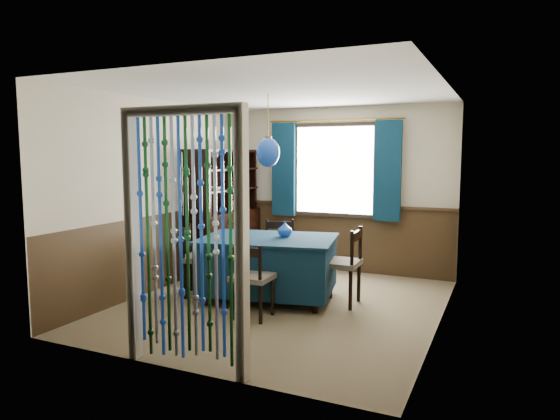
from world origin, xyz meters
The scene contains 22 objects.
floor centered at (0.00, 0.00, 0.00)m, with size 4.00×4.00×0.00m, color brown.
ceiling centered at (0.00, 0.00, 2.50)m, with size 4.00×4.00×0.00m, color silver.
wall_back centered at (0.00, 2.00, 1.25)m, with size 3.60×3.60×0.00m, color #C0B69D.
wall_front centered at (0.00, -2.00, 1.25)m, with size 3.60×3.60×0.00m, color #C0B69D.
wall_left centered at (-1.80, 0.00, 1.25)m, with size 4.00×4.00×0.00m, color #C0B69D.
wall_right centered at (1.80, 0.00, 1.25)m, with size 4.00×4.00×0.00m, color #C0B69D.
wainscot_back centered at (0.00, 1.99, 0.50)m, with size 3.60×3.60×0.00m, color #3A2816.
wainscot_front centered at (0.00, -1.99, 0.50)m, with size 3.60×3.60×0.00m, color #3A2816.
wainscot_left centered at (-1.79, 0.00, 0.50)m, with size 4.00×4.00×0.00m, color #3A2816.
wainscot_right centered at (1.79, 0.00, 0.50)m, with size 4.00×4.00×0.00m, color #3A2816.
window centered at (0.00, 1.95, 1.55)m, with size 1.32×0.12×1.42m, color black.
doorway centered at (0.00, -1.94, 1.05)m, with size 1.16×0.12×2.18m, color silver, non-canonical shape.
dining_table centered at (-0.24, 0.14, 0.45)m, with size 1.80×1.41×0.78m.
chair_near centered at (-0.10, -0.58, 0.45)m, with size 0.43×0.41×0.84m.
chair_far centered at (-0.42, 0.83, 0.47)m, with size 0.56×0.54×0.89m.
chair_left centered at (-1.14, -0.04, 0.48)m, with size 0.56×0.57×0.89m.
chair_right centered at (0.65, 0.33, 0.49)m, with size 0.45×0.47×0.93m.
sideboard centered at (-1.53, 1.20, 0.64)m, with size 0.58×1.45×1.86m.
pendant_lamp centered at (-0.24, 0.14, 1.82)m, with size 0.28×0.28×0.86m.
vase_table centered at (-0.08, 0.28, 0.86)m, with size 0.17×0.17×0.17m, color #173F9F.
bowl_shelf centered at (-1.47, 0.90, 1.30)m, with size 0.21×0.21×0.05m, color beige.
vase_sideboard centered at (-1.47, 1.51, 1.03)m, with size 0.20×0.20×0.21m, color beige.
Camera 1 is at (2.39, -5.28, 1.80)m, focal length 32.00 mm.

